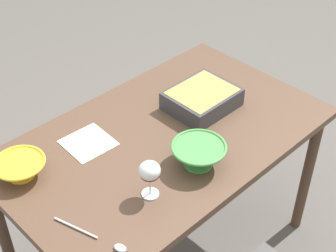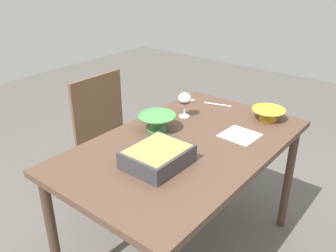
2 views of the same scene
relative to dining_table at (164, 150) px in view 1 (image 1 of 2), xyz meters
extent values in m
plane|color=#5B5651|center=(0.00, 0.00, -0.69)|extent=(8.00, 8.00, 0.00)
cube|color=brown|center=(0.00, 0.00, 0.06)|extent=(1.37, 0.83, 0.03)
cylinder|color=#493427|center=(-0.63, -0.36, -0.32)|extent=(0.05, 0.05, 0.73)
cylinder|color=#493427|center=(0.63, -0.36, -0.32)|extent=(0.05, 0.05, 0.73)
cylinder|color=#493427|center=(-0.63, 0.36, -0.32)|extent=(0.05, 0.05, 0.73)
cylinder|color=white|center=(0.27, 0.21, 0.08)|extent=(0.06, 0.06, 0.01)
cylinder|color=white|center=(0.27, 0.21, 0.12)|extent=(0.01, 0.01, 0.08)
ellipsoid|color=white|center=(0.27, 0.21, 0.20)|extent=(0.08, 0.08, 0.07)
ellipsoid|color=#4C0A19|center=(0.27, 0.21, 0.18)|extent=(0.07, 0.07, 0.03)
cube|color=#38383D|center=(-0.26, -0.03, 0.12)|extent=(0.29, 0.24, 0.08)
cube|color=tan|center=(-0.26, -0.03, 0.15)|extent=(0.26, 0.22, 0.02)
cylinder|color=yellow|center=(0.54, -0.20, 0.08)|extent=(0.10, 0.10, 0.01)
cone|color=yellow|center=(0.54, -0.20, 0.12)|extent=(0.19, 0.19, 0.06)
torus|color=yellow|center=(0.54, -0.20, 0.14)|extent=(0.20, 0.20, 0.01)
cylinder|color=#4C994C|center=(0.02, 0.22, 0.08)|extent=(0.11, 0.11, 0.01)
cone|color=#4C994C|center=(0.02, 0.22, 0.13)|extent=(0.21, 0.21, 0.08)
torus|color=#4C994C|center=(0.02, 0.22, 0.17)|extent=(0.21, 0.21, 0.01)
cylinder|color=silver|center=(0.55, 0.15, 0.08)|extent=(0.06, 0.17, 0.01)
ellipsoid|color=silver|center=(0.50, 0.32, 0.09)|extent=(0.04, 0.05, 0.01)
cube|color=white|center=(0.25, -0.18, 0.08)|extent=(0.19, 0.19, 0.00)
camera|label=1|loc=(1.11, 1.16, 1.41)|focal=53.99mm
camera|label=2|loc=(-1.34, -0.97, 0.95)|focal=38.27mm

